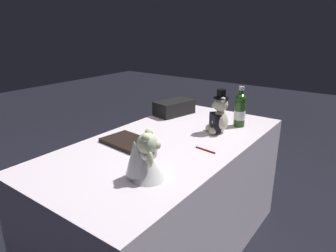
{
  "coord_description": "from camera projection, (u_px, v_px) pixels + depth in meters",
  "views": [
    {
      "loc": [
        -1.39,
        -1.02,
        1.48
      ],
      "look_at": [
        0.0,
        0.0,
        0.9
      ],
      "focal_mm": 32.32,
      "sensor_mm": 36.0,
      "label": 1
    }
  ],
  "objects": [
    {
      "name": "signing_pen",
      "position": [
        205.0,
        150.0,
        1.72
      ],
      "size": [
        0.02,
        0.14,
        0.01
      ],
      "color": "maroon",
      "rests_on": "reception_table"
    },
    {
      "name": "teddy_bear_bride",
      "position": [
        144.0,
        159.0,
        1.38
      ],
      "size": [
        0.19,
        0.22,
        0.23
      ],
      "color": "white",
      "rests_on": "reception_table"
    },
    {
      "name": "gift_case_black",
      "position": [
        174.0,
        108.0,
        2.39
      ],
      "size": [
        0.34,
        0.23,
        0.11
      ],
      "color": "black",
      "rests_on": "reception_table"
    },
    {
      "name": "guestbook",
      "position": [
        128.0,
        141.0,
        1.82
      ],
      "size": [
        0.24,
        0.32,
        0.02
      ],
      "primitive_type": "cube",
      "rotation": [
        0.0,
        0.0,
        -0.1
      ],
      "color": "black",
      "rests_on": "reception_table"
    },
    {
      "name": "champagne_bottle",
      "position": [
        240.0,
        110.0,
        2.09
      ],
      "size": [
        0.08,
        0.08,
        0.28
      ],
      "color": "#254B19",
      "rests_on": "reception_table"
    },
    {
      "name": "reception_table",
      "position": [
        168.0,
        198.0,
        1.98
      ],
      "size": [
        1.7,
        0.87,
        0.8
      ],
      "primitive_type": "cube",
      "color": "white",
      "rests_on": "ground_plane"
    },
    {
      "name": "ground_plane",
      "position": [
        168.0,
        248.0,
        2.11
      ],
      "size": [
        12.0,
        12.0,
        0.0
      ],
      "primitive_type": "plane",
      "color": "black"
    },
    {
      "name": "teddy_bear_groom",
      "position": [
        219.0,
        116.0,
        1.97
      ],
      "size": [
        0.15,
        0.14,
        0.29
      ],
      "color": "beige",
      "rests_on": "reception_table"
    }
  ]
}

